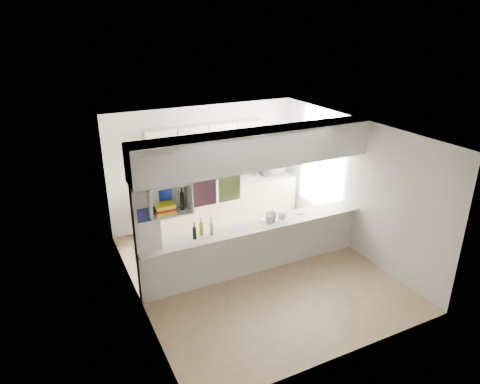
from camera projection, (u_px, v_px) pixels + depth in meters
floor at (255, 270)px, 7.79m from camera, size 4.80×4.80×0.00m
ceiling at (258, 131)px, 6.82m from camera, size 4.80×4.80×0.00m
wall_back at (204, 165)px, 9.30m from camera, size 4.20×0.00×4.20m
wall_left at (134, 230)px, 6.45m from camera, size 0.00×4.80×4.80m
wall_right at (353, 186)px, 8.16m from camera, size 0.00×4.80×4.80m
servery_partition at (247, 187)px, 7.10m from camera, size 4.20×0.50×2.60m
cubby_shelf at (167, 200)px, 6.46m from camera, size 0.65×0.35×0.50m
kitchen_run at (216, 188)px, 9.33m from camera, size 3.60×0.63×2.24m
microwave at (272, 169)px, 9.83m from camera, size 0.50×0.36×0.27m
bowl at (273, 162)px, 9.76m from camera, size 0.25×0.25×0.06m
dish_rack at (272, 216)px, 7.61m from camera, size 0.40×0.32×0.19m
cup at (269, 220)px, 7.48m from camera, size 0.14×0.14×0.09m
wine_bottles at (203, 230)px, 7.02m from camera, size 0.36×0.14×0.32m
plastic_tubs at (283, 214)px, 7.78m from camera, size 0.50×0.18×0.08m
utensil_jar at (200, 184)px, 9.12m from camera, size 0.09×0.09×0.12m
knife_block at (200, 182)px, 9.14m from camera, size 0.11×0.09×0.21m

